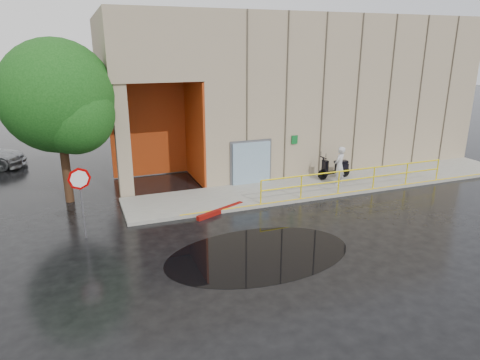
% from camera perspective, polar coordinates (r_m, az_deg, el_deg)
% --- Properties ---
extents(ground, '(120.00, 120.00, 0.00)m').
position_cam_1_polar(ground, '(15.68, 9.13, -7.14)').
color(ground, black).
rests_on(ground, ground).
extents(sidewalk, '(20.00, 3.00, 0.15)m').
position_cam_1_polar(sidewalk, '(21.22, 12.48, -0.54)').
color(sidewalk, gray).
rests_on(sidewalk, ground).
extents(building, '(20.00, 10.17, 8.00)m').
position_cam_1_polar(building, '(26.47, 7.30, 12.35)').
color(building, gray).
rests_on(building, ground).
extents(guardrail, '(9.56, 0.06, 1.03)m').
position_cam_1_polar(guardrail, '(20.13, 15.28, 0.08)').
color(guardrail, yellow).
rests_on(guardrail, sidewalk).
extents(person, '(0.80, 0.73, 1.84)m').
position_cam_1_polar(person, '(20.72, 13.12, 1.86)').
color(person, '#BCBBC1').
rests_on(person, sidewalk).
extents(scooter, '(1.80, 0.58, 1.39)m').
position_cam_1_polar(scooter, '(21.72, 12.55, 2.26)').
color(scooter, black).
rests_on(scooter, sidewalk).
extents(stop_sign, '(0.76, 0.19, 2.57)m').
position_cam_1_polar(stop_sign, '(15.49, -20.53, -0.94)').
color(stop_sign, slate).
rests_on(stop_sign, ground).
extents(red_curb, '(2.26, 1.15, 0.18)m').
position_cam_1_polar(red_curb, '(17.37, -2.61, -4.12)').
color(red_curb, maroon).
rests_on(red_curb, ground).
extents(puddle, '(6.34, 4.01, 0.01)m').
position_cam_1_polar(puddle, '(14.11, 2.55, -9.82)').
color(puddle, black).
rests_on(puddle, ground).
extents(tree_near, '(4.60, 4.60, 6.84)m').
position_cam_1_polar(tree_near, '(18.97, -22.72, 9.70)').
color(tree_near, black).
rests_on(tree_near, ground).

